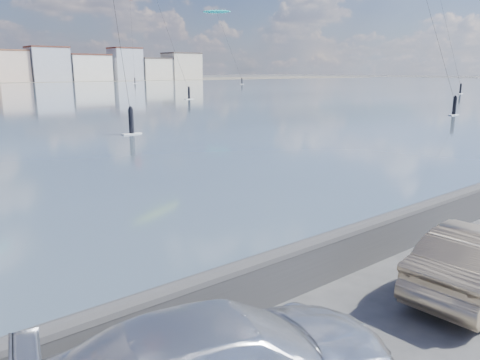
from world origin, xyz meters
The scene contains 2 objects.
seawall centered at (0.00, 2.70, 0.58)m, with size 400.00×0.36×1.08m.
kitesurfer_10 centered at (87.72, 122.63, 22.18)m, with size 6.85×15.06×23.42m.
Camera 1 is at (-5.05, -3.46, 4.47)m, focal length 35.00 mm.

